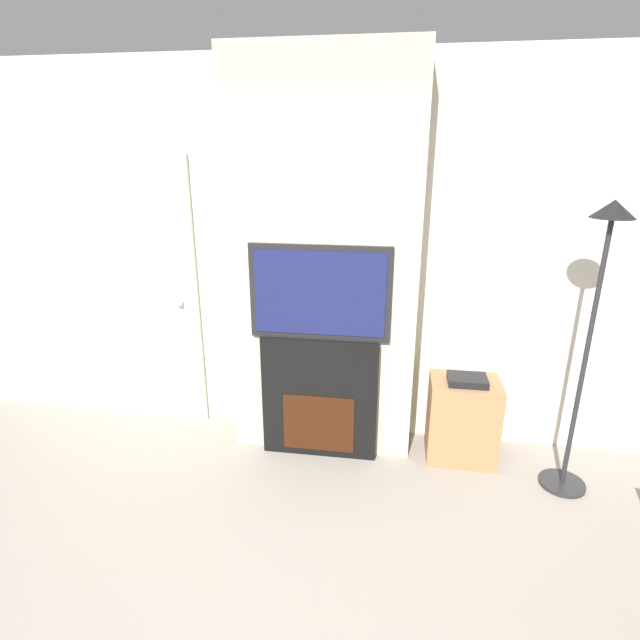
{
  "coord_description": "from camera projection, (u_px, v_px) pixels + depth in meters",
  "views": [
    {
      "loc": [
        0.48,
        -1.45,
        2.11
      ],
      "look_at": [
        0.0,
        1.66,
        1.01
      ],
      "focal_mm": 28.0,
      "sensor_mm": 36.0,
      "label": 1
    }
  ],
  "objects": [
    {
      "name": "media_stand",
      "position": [
        462.0,
        419.0,
        3.5
      ],
      "size": [
        0.47,
        0.35,
        0.65
      ],
      "color": "#997047",
      "rests_on": "ground_plane"
    },
    {
      "name": "fireplace",
      "position": [
        320.0,
        397.0,
        3.52
      ],
      "size": [
        0.81,
        0.15,
        0.89
      ],
      "color": "black",
      "rests_on": "ground_plane"
    },
    {
      "name": "television",
      "position": [
        320.0,
        293.0,
        3.27
      ],
      "size": [
        0.94,
        0.07,
        0.64
      ],
      "color": "black",
      "rests_on": "fireplace"
    },
    {
      "name": "chimney_breast",
      "position": [
        324.0,
        265.0,
        3.38
      ],
      "size": [
        1.27,
        0.34,
        2.7
      ],
      "color": "beige",
      "rests_on": "ground_plane"
    },
    {
      "name": "wall_back",
      "position": [
        328.0,
        259.0,
        3.57
      ],
      "size": [
        6.0,
        0.06,
        2.7
      ],
      "color": "silver",
      "rests_on": "ground_plane"
    },
    {
      "name": "entry_door",
      "position": [
        142.0,
        295.0,
        3.82
      ],
      "size": [
        0.89,
        0.09,
        2.08
      ],
      "color": "silver",
      "rests_on": "ground_plane"
    },
    {
      "name": "floor_lamp",
      "position": [
        595.0,
        306.0,
        2.88
      ],
      "size": [
        0.29,
        0.29,
        1.84
      ],
      "color": "#262628",
      "rests_on": "ground_plane"
    }
  ]
}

